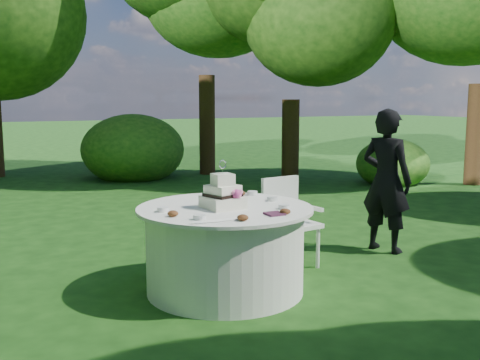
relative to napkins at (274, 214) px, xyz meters
name	(u,v)px	position (x,y,z in m)	size (l,w,h in m)	color
ground	(225,291)	(-0.21, 0.50, -0.78)	(80.00, 80.00, 0.00)	#13370F
napkins	(274,214)	(0.00, 0.00, 0.00)	(0.14, 0.14, 0.02)	#491F37
feather_plume	(217,221)	(-0.52, -0.01, 0.00)	(0.48, 0.07, 0.01)	white
guest	(386,181)	(1.98, 0.89, 0.03)	(0.59, 0.39, 1.61)	black
table	(225,249)	(-0.21, 0.50, -0.39)	(1.56, 1.56, 0.77)	silver
cake	(223,195)	(-0.25, 0.46, 0.10)	(0.34, 0.34, 0.43)	white
chair	(287,215)	(0.71, 0.93, -0.26)	(0.52, 0.51, 0.91)	white
votives	(236,204)	(-0.12, 0.46, 0.01)	(1.18, 0.91, 0.04)	silver
petal_cups	(236,208)	(-0.21, 0.29, 0.02)	(1.03, 1.11, 0.05)	#562D16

